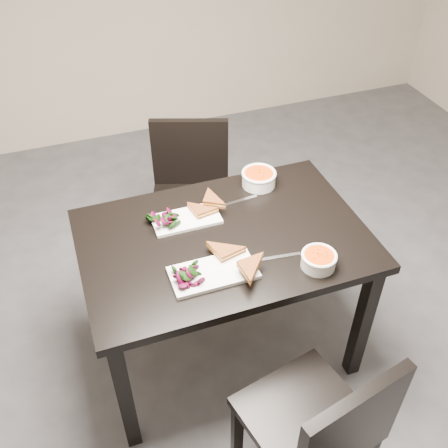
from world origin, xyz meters
The scene contains 14 objects.
ground centered at (0.00, 0.00, 0.00)m, with size 5.00×5.00×0.00m, color #47474C.
table centered at (-0.17, 0.24, 0.65)m, with size 1.20×0.80×0.75m.
chair_near centered at (-0.08, -0.54, 0.48)m, with size 0.50×0.50×0.85m.
chair_far centered at (-0.11, 0.95, 0.48)m, with size 0.54×0.54×0.85m.
plate_near centered at (-0.28, 0.05, 0.76)m, with size 0.34×0.17×0.02m, color white.
sandwich_near centered at (-0.21, 0.06, 0.79)m, with size 0.17×0.13×0.05m, color #995120, non-canonical shape.
salad_near centered at (-0.38, 0.05, 0.79)m, with size 0.11×0.09×0.05m, color black, non-canonical shape.
soup_bowl_near centered at (0.12, -0.05, 0.79)m, with size 0.14×0.14×0.06m.
cutlery_near centered at (0.00, 0.05, 0.75)m, with size 0.18×0.02×0.00m, color silver.
plate_far centered at (-0.29, 0.39, 0.76)m, with size 0.29×0.15×0.01m, color white.
sandwich_far centered at (-0.22, 0.38, 0.79)m, with size 0.15×0.11×0.05m, color #995120, non-canonical shape.
salad_far centered at (-0.39, 0.39, 0.78)m, with size 0.09×0.08×0.04m, color black, non-canonical shape.
soup_bowl_far centered at (0.11, 0.53, 0.79)m, with size 0.16×0.16×0.07m.
cutlery_far centered at (-0.02, 0.44, 0.75)m, with size 0.18×0.02×0.00m, color silver.
Camera 1 is at (-0.71, -1.28, 2.21)m, focal length 41.60 mm.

